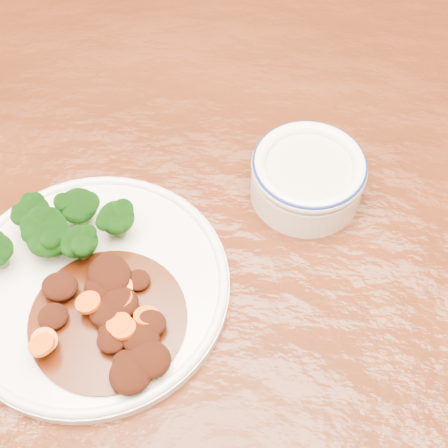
# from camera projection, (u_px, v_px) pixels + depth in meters

# --- Properties ---
(ground) EXTENTS (4.00, 4.00, 0.00)m
(ground) POSITION_uv_depth(u_px,v_px,m) (222.00, 439.00, 1.28)
(ground) COLOR #4B2D12
(ground) RESTS_ON ground
(dining_table) EXTENTS (1.56, 1.01, 0.75)m
(dining_table) POSITION_uv_depth(u_px,v_px,m) (221.00, 279.00, 0.73)
(dining_table) COLOR #54210E
(dining_table) RESTS_ON ground
(dinner_plate) EXTENTS (0.27, 0.27, 0.02)m
(dinner_plate) POSITION_uv_depth(u_px,v_px,m) (93.00, 285.00, 0.63)
(dinner_plate) COLOR white
(dinner_plate) RESTS_ON dining_table
(broccoli_florets) EXTENTS (0.14, 0.10, 0.05)m
(broccoli_florets) POSITION_uv_depth(u_px,v_px,m) (58.00, 228.00, 0.63)
(broccoli_florets) COLOR olive
(broccoli_florets) RESTS_ON dinner_plate
(mince_stew) EXTENTS (0.15, 0.15, 0.03)m
(mince_stew) POSITION_uv_depth(u_px,v_px,m) (113.00, 318.00, 0.59)
(mince_stew) COLOR #3F1606
(mince_stew) RESTS_ON dinner_plate
(dip_bowl) EXTENTS (0.12, 0.12, 0.06)m
(dip_bowl) POSITION_uv_depth(u_px,v_px,m) (308.00, 176.00, 0.68)
(dip_bowl) COLOR white
(dip_bowl) RESTS_ON dining_table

